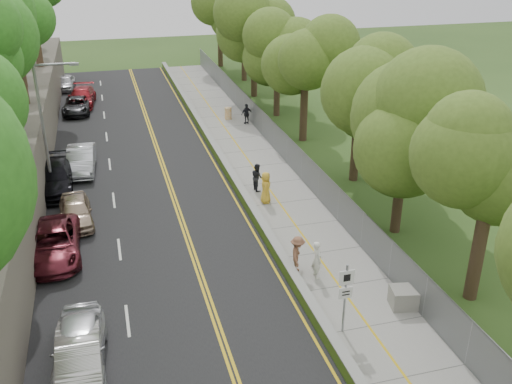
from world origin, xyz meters
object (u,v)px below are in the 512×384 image
Objects in this scene: signpost at (346,291)px; painter_0 at (266,187)px; car_2 at (54,243)px; car_1 at (79,361)px; streetlight at (46,121)px; person_far at (247,114)px; construction_barrel at (228,113)px; concrete_block at (406,297)px; car_0 at (79,347)px.

signpost is 1.63× the size of painter_0.
car_1 is at bearing -82.48° from car_2.
car_2 is 2.86× the size of painter_0.
streetlight is 4.74× the size of person_far.
signpost is 27.53m from person_far.
construction_barrel is 0.22× the size of car_1.
car_2 is at bearing -88.48° from streetlight.
streetlight is 1.47× the size of car_2.
car_1 is 30.23m from person_far.
painter_0 is (-1.55, -16.66, 0.46)m from construction_barrel.
person_far is at bearing -54.23° from construction_barrel.
concrete_block is 0.29× the size of car_1.
car_0 is 15.54m from painter_0.
painter_0 reaches higher than car_0.
streetlight is 22.26m from concrete_block.
car_2 is (-14.55, 8.25, 0.32)m from concrete_block.
car_1 is at bearing -85.05° from streetlight.
painter_0 reaches higher than construction_barrel.
streetlight is at bearing 97.39° from car_0.
streetlight is 13.31m from painter_0.
car_0 is at bearing 175.30° from signpost.
car_0 is (-10.05, 0.83, -1.12)m from signpost.
person_far is at bearing 83.42° from signpost.
construction_barrel is 0.59× the size of person_far.
construction_barrel is 2.08m from person_far.
construction_barrel is at bearing 66.88° from car_1.
car_1 is (-12.00, -28.86, 0.22)m from construction_barrel.
painter_0 reaches higher than car_2.
person_far is at bearing 65.75° from car_0.
streetlight reaches higher than car_0.
streetlight is 1.70× the size of car_0.
person_far is (-0.10, 26.44, 0.42)m from concrete_block.
streetlight is 18.31m from person_far.
signpost reaches higher than car_2.
concrete_block is 0.76× the size of person_far.
streetlight reaches higher than car_1.
signpost is at bearing -164.82° from concrete_block.
painter_0 reaches higher than concrete_block.
streetlight reaches higher than painter_0.
person_far is at bearing 35.11° from streetlight.
car_1 is (0.00, -0.70, -0.07)m from car_0.
car_1 is (-10.05, 0.13, -1.20)m from signpost.
concrete_block is at bearing -145.87° from painter_0.
painter_0 is 15.25m from person_far.
signpost is at bearing -55.92° from streetlight.
car_1 is 9.10m from car_2.
construction_barrel is 0.52× the size of painter_0.
construction_barrel is 16.74m from painter_0.
car_1 is (1.46, -16.89, -3.87)m from streetlight.
construction_barrel is (13.47, 11.97, -4.10)m from streetlight.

